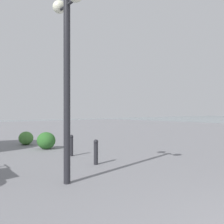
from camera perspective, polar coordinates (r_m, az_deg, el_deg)
name	(u,v)px	position (r m, az deg, el deg)	size (l,w,h in m)	color
lamppost	(67,57)	(5.24, -10.55, 12.51)	(0.98, 0.28, 3.92)	#232328
bollard_near	(96,151)	(6.92, -3.81, -9.21)	(0.13, 0.13, 0.71)	#232328
bollard_mid	(71,145)	(8.31, -9.53, -7.62)	(0.13, 0.13, 0.71)	#232328
shrub_low	(46,141)	(10.03, -15.21, -6.49)	(0.79, 0.71, 0.67)	#2D6628
shrub_round	(26,138)	(11.55, -19.56, -5.81)	(0.70, 0.63, 0.59)	#477F38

